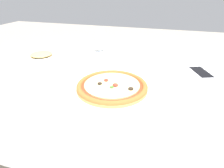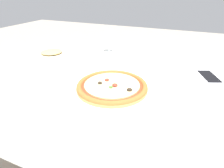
% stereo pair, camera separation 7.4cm
% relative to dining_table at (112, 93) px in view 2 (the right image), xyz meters
% --- Properties ---
extents(dining_table, '(1.34, 1.04, 0.72)m').
position_rel_dining_table_xyz_m(dining_table, '(0.00, 0.00, 0.00)').
color(dining_table, '#997047').
rests_on(dining_table, ground_plane).
extents(pizza_plate, '(0.33, 0.33, 0.04)m').
position_rel_dining_table_xyz_m(pizza_plate, '(0.05, -0.11, 0.10)').
color(pizza_plate, white).
rests_on(pizza_plate, dining_table).
extents(wine_glass_far_left, '(0.07, 0.07, 0.15)m').
position_rel_dining_table_xyz_m(wine_glass_far_left, '(-0.16, 0.34, 0.19)').
color(wine_glass_far_left, silver).
rests_on(wine_glass_far_left, dining_table).
extents(cell_phone, '(0.12, 0.16, 0.01)m').
position_rel_dining_table_xyz_m(cell_phone, '(0.41, 0.17, 0.08)').
color(cell_phone, white).
rests_on(cell_phone, dining_table).
extents(side_plate, '(0.22, 0.22, 0.03)m').
position_rel_dining_table_xyz_m(side_plate, '(-0.47, 0.16, 0.09)').
color(side_plate, white).
rests_on(side_plate, dining_table).
extents(napkin_folded, '(0.18, 0.15, 0.01)m').
position_rel_dining_table_xyz_m(napkin_folded, '(0.31, -0.07, 0.09)').
color(napkin_folded, silver).
rests_on(napkin_folded, dining_table).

